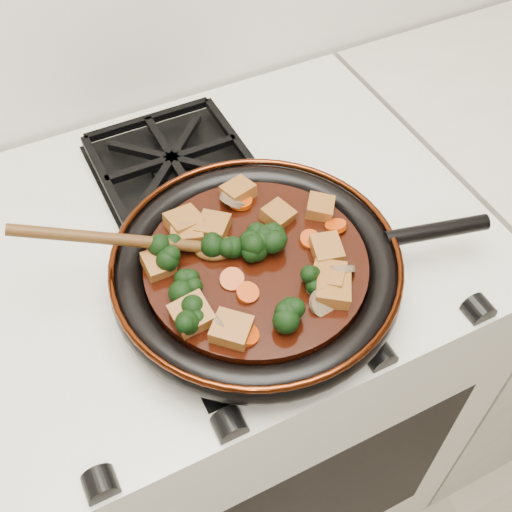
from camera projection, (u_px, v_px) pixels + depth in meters
name	position (u px, v px, depth m)	size (l,w,h in m)	color
stove	(223.00, 383.00, 1.26)	(0.76, 0.60, 0.90)	beige
burner_grate_front	(254.00, 297.00, 0.82)	(0.23, 0.23, 0.03)	black
burner_grate_back	(173.00, 163.00, 0.98)	(0.23, 0.23, 0.03)	black
skillet	(257.00, 269.00, 0.81)	(0.49, 0.37, 0.05)	black
braising_sauce	(256.00, 267.00, 0.81)	(0.28, 0.28, 0.02)	black
tofu_cube_0	(232.00, 330.00, 0.73)	(0.04, 0.04, 0.02)	brown
tofu_cube_1	(320.00, 208.00, 0.85)	(0.03, 0.04, 0.02)	brown
tofu_cube_2	(278.00, 215.00, 0.84)	(0.04, 0.03, 0.02)	brown
tofu_cube_3	(328.00, 278.00, 0.77)	(0.04, 0.04, 0.02)	brown
tofu_cube_4	(192.00, 316.00, 0.74)	(0.04, 0.04, 0.02)	brown
tofu_cube_5	(327.00, 250.00, 0.80)	(0.04, 0.04, 0.02)	brown
tofu_cube_6	(213.00, 228.00, 0.82)	(0.04, 0.04, 0.02)	brown
tofu_cube_7	(188.00, 233.00, 0.82)	(0.04, 0.04, 0.02)	brown
tofu_cube_8	(332.00, 290.00, 0.76)	(0.04, 0.04, 0.02)	brown
tofu_cube_9	(185.00, 223.00, 0.83)	(0.04, 0.04, 0.02)	brown
tofu_cube_10	(238.00, 192.00, 0.86)	(0.04, 0.03, 0.02)	brown
tofu_cube_11	(158.00, 265.00, 0.79)	(0.04, 0.03, 0.02)	brown
broccoli_floret_0	(191.00, 319.00, 0.73)	(0.06, 0.06, 0.05)	black
broccoli_floret_1	(273.00, 243.00, 0.80)	(0.06, 0.06, 0.05)	black
broccoli_floret_2	(167.00, 255.00, 0.79)	(0.06, 0.06, 0.06)	black
broccoli_floret_3	(255.00, 245.00, 0.80)	(0.06, 0.06, 0.05)	black
broccoli_floret_4	(312.00, 285.00, 0.76)	(0.05, 0.05, 0.05)	black
broccoli_floret_5	(223.00, 244.00, 0.80)	(0.06, 0.06, 0.05)	black
broccoli_floret_6	(269.00, 242.00, 0.80)	(0.06, 0.06, 0.06)	black
broccoli_floret_7	(259.00, 233.00, 0.81)	(0.06, 0.06, 0.05)	black
broccoli_floret_8	(289.00, 322.00, 0.73)	(0.06, 0.06, 0.05)	black
broccoli_floret_9	(183.00, 291.00, 0.76)	(0.06, 0.06, 0.05)	black
carrot_coin_0	(232.00, 279.00, 0.77)	(0.03, 0.03, 0.01)	#B03304
carrot_coin_1	(336.00, 226.00, 0.83)	(0.03, 0.03, 0.01)	#B03304
carrot_coin_2	(241.00, 202.00, 0.86)	(0.03, 0.03, 0.01)	#B03304
carrot_coin_3	(246.00, 334.00, 0.73)	(0.03, 0.03, 0.01)	#B03304
carrot_coin_4	(248.00, 293.00, 0.76)	(0.03, 0.03, 0.01)	#B03304
carrot_coin_5	(310.00, 239.00, 0.82)	(0.03, 0.03, 0.01)	#B03304
mushroom_slice_0	(224.00, 324.00, 0.73)	(0.03, 0.03, 0.01)	brown
mushroom_slice_1	(186.00, 226.00, 0.83)	(0.04, 0.04, 0.01)	brown
mushroom_slice_2	(324.00, 303.00, 0.75)	(0.04, 0.04, 0.01)	brown
mushroom_slice_3	(340.00, 269.00, 0.78)	(0.04, 0.04, 0.01)	brown
mushroom_slice_4	(234.00, 200.00, 0.86)	(0.04, 0.04, 0.01)	brown
wooden_spoon	(159.00, 243.00, 0.78)	(0.16, 0.08, 0.25)	#462A0F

